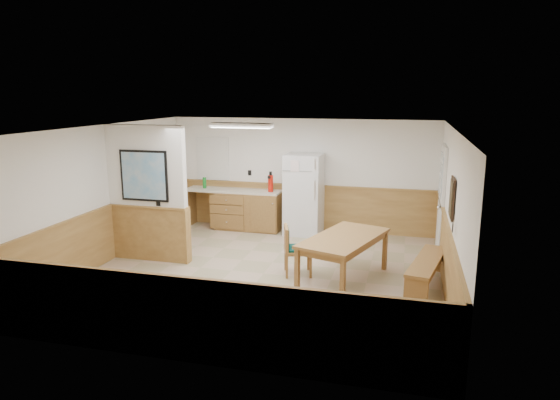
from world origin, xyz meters
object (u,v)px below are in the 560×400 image
(dining_table, at_px, (344,242))
(soap_bottle, at_px, (205,183))
(refrigerator, at_px, (304,194))
(dining_chair, at_px, (293,246))
(dining_bench, at_px, (427,266))
(fire_extinguisher, at_px, (271,183))

(dining_table, relative_size, soap_bottle, 7.91)
(dining_table, bearing_deg, refrigerator, 133.58)
(dining_table, xyz_separation_m, soap_bottle, (-3.56, 2.63, 0.37))
(refrigerator, height_order, dining_table, refrigerator)
(refrigerator, distance_m, soap_bottle, 2.35)
(dining_table, bearing_deg, soap_bottle, 161.86)
(refrigerator, bearing_deg, soap_bottle, -179.07)
(dining_chair, height_order, soap_bottle, soap_bottle)
(dining_table, distance_m, dining_bench, 1.37)
(dining_bench, height_order, fire_extinguisher, fire_extinguisher)
(dining_bench, xyz_separation_m, dining_chair, (-2.21, -0.01, 0.15))
(fire_extinguisher, bearing_deg, soap_bottle, 156.87)
(dining_chair, bearing_deg, fire_extinguisher, 96.11)
(dining_table, distance_m, soap_bottle, 4.45)
(dining_chair, bearing_deg, dining_table, -20.72)
(fire_extinguisher, distance_m, soap_bottle, 1.59)
(dining_chair, relative_size, soap_bottle, 3.37)
(dining_table, height_order, fire_extinguisher, fire_extinguisher)
(dining_table, distance_m, dining_chair, 0.90)
(refrigerator, xyz_separation_m, dining_chair, (0.34, -2.52, -0.39))
(refrigerator, xyz_separation_m, dining_table, (1.22, -2.58, -0.23))
(refrigerator, bearing_deg, dining_chair, -80.12)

